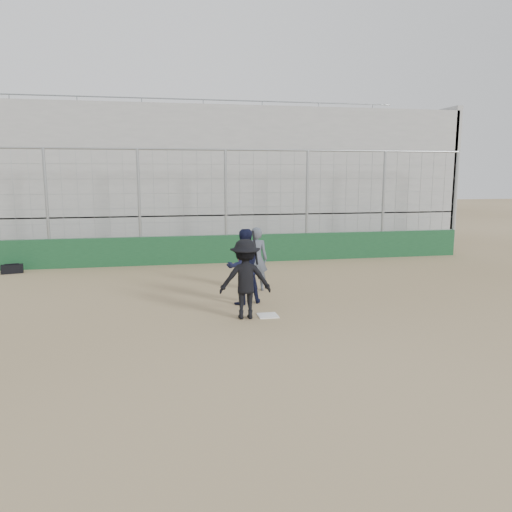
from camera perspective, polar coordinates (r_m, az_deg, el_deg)
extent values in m
plane|color=brown|center=(11.37, 1.36, -6.87)|extent=(90.00, 90.00, 0.00)
cube|color=white|center=(11.36, 1.36, -6.82)|extent=(0.44, 0.44, 0.02)
cube|color=#133C20|center=(18.01, -3.42, 0.84)|extent=(18.00, 0.25, 1.00)
cylinder|color=gray|center=(17.85, -3.47, 5.61)|extent=(0.10, 0.10, 4.00)
cylinder|color=gray|center=(21.02, 21.77, 5.53)|extent=(0.10, 0.10, 4.00)
cylinder|color=gray|center=(17.82, -3.53, 12.03)|extent=(18.00, 0.07, 0.07)
cube|color=gray|center=(22.85, -5.09, 3.41)|extent=(20.00, 6.70, 1.60)
cube|color=gray|center=(22.73, -5.20, 10.70)|extent=(20.00, 6.70, 4.20)
cube|color=gray|center=(25.76, 17.80, 8.36)|extent=(0.25, 6.70, 6.10)
cylinder|color=gray|center=(26.11, -6.05, 17.35)|extent=(20.00, 0.06, 0.06)
imported|color=black|center=(11.02, -1.23, -2.65)|extent=(1.19, 0.75, 1.77)
cylinder|color=black|center=(11.08, -0.10, 0.99)|extent=(0.07, 0.57, 0.71)
imported|color=black|center=(12.25, -1.39, -2.73)|extent=(1.06, 0.93, 1.22)
sphere|color=maroon|center=(12.16, -1.39, -0.44)|extent=(0.28, 0.28, 0.28)
imported|color=#484F5B|center=(13.64, -0.01, -0.70)|extent=(0.70, 0.51, 1.58)
cube|color=black|center=(17.90, -26.10, -1.34)|extent=(0.70, 0.41, 0.28)
cylinder|color=black|center=(17.88, -26.14, -0.84)|extent=(0.42, 0.13, 0.04)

